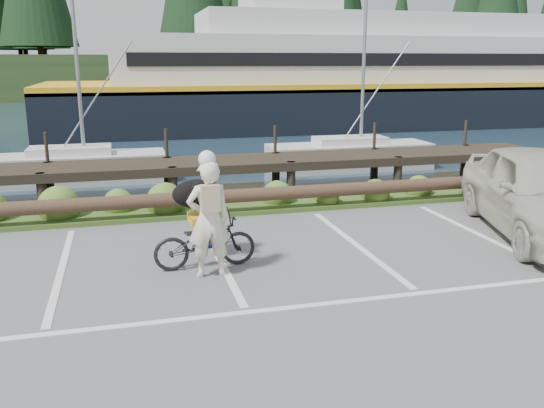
{
  "coord_description": "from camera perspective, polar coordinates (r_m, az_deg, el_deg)",
  "views": [
    {
      "loc": [
        -1.5,
        -7.49,
        3.33
      ],
      "look_at": [
        0.76,
        1.17,
        1.1
      ],
      "focal_mm": 38.0,
      "sensor_mm": 36.0,
      "label": 1
    }
  ],
  "objects": [
    {
      "name": "log_rail",
      "position": [
        12.63,
        -7.3,
        -1.4
      ],
      "size": [
        32.0,
        0.3,
        0.6
      ],
      "primitive_type": null,
      "color": "#443021",
      "rests_on": "ground"
    },
    {
      "name": "ground",
      "position": [
        8.33,
        -3.08,
        -9.58
      ],
      "size": [
        72.0,
        72.0,
        0.0
      ],
      "primitive_type": "plane",
      "color": "#545457"
    },
    {
      "name": "harbor_backdrop",
      "position": [
        86.04,
        -13.64,
        11.42
      ],
      "size": [
        170.0,
        160.0,
        30.0
      ],
      "color": "#192C3D",
      "rests_on": "ground"
    },
    {
      "name": "bicycle",
      "position": [
        9.53,
        -6.66,
        -3.74
      ],
      "size": [
        1.71,
        0.66,
        0.88
      ],
      "primitive_type": "imported",
      "rotation": [
        0.0,
        0.0,
        1.61
      ],
      "color": "black",
      "rests_on": "ground"
    },
    {
      "name": "parked_car",
      "position": [
        12.36,
        25.16,
        1.12
      ],
      "size": [
        3.44,
        5.41,
        1.72
      ],
      "primitive_type": "imported",
      "rotation": [
        0.0,
        0.0,
        -0.3
      ],
      "color": "#BBB9A4",
      "rests_on": "ground"
    },
    {
      "name": "vegetation_strip",
      "position": [
        13.29,
        -7.7,
        -0.42
      ],
      "size": [
        34.0,
        1.6,
        0.1
      ],
      "primitive_type": "cube",
      "color": "#3D5B21",
      "rests_on": "ground"
    },
    {
      "name": "dog",
      "position": [
        9.86,
        -7.36,
        1.03
      ],
      "size": [
        0.46,
        0.89,
        0.5
      ],
      "primitive_type": "ellipsoid",
      "rotation": [
        0.0,
        0.0,
        1.61
      ],
      "color": "black",
      "rests_on": "bicycle"
    },
    {
      "name": "cyclist",
      "position": [
        9.02,
        -6.29,
        -1.52
      ],
      "size": [
        0.7,
        0.47,
        1.86
      ],
      "primitive_type": "imported",
      "rotation": [
        0.0,
        0.0,
        3.19
      ],
      "color": "#F0E8CB",
      "rests_on": "ground"
    }
  ]
}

